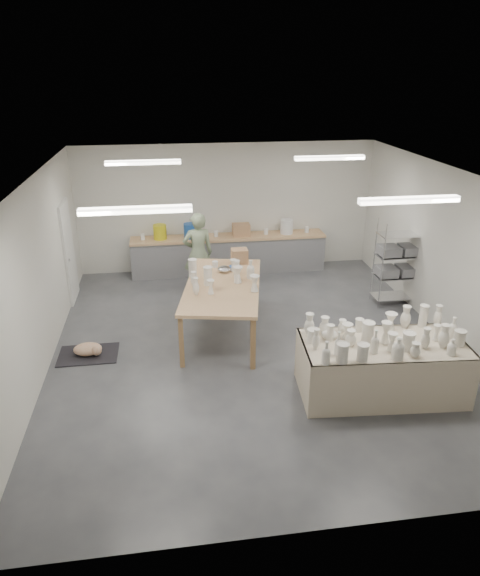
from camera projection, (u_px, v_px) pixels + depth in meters
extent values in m
plane|color=#424449|center=(255.00, 346.00, 9.14)|extent=(8.00, 8.00, 0.00)
cube|color=white|center=(257.00, 178.00, 7.95)|extent=(7.00, 8.00, 0.02)
cube|color=silver|center=(227.00, 208.00, 12.18)|extent=(7.00, 0.02, 3.00)
cube|color=silver|center=(328.00, 416.00, 4.91)|extent=(7.00, 0.02, 3.00)
cube|color=silver|center=(37.00, 279.00, 8.08)|extent=(0.02, 8.00, 3.00)
cube|color=silver|center=(452.00, 257.00, 9.01)|extent=(0.02, 8.00, 3.00)
cube|color=white|center=(69.00, 252.00, 10.62)|extent=(0.05, 0.90, 2.10)
cube|color=white|center=(136.00, 210.00, 6.37)|extent=(1.40, 0.12, 0.08)
cube|color=white|center=(409.00, 200.00, 6.85)|extent=(1.40, 0.12, 0.08)
cube|color=white|center=(143.00, 162.00, 9.55)|extent=(1.40, 0.12, 0.08)
cube|color=white|center=(330.00, 158.00, 10.03)|extent=(1.40, 0.12, 0.08)
cube|color=tan|center=(229.00, 237.00, 12.14)|extent=(4.60, 0.60, 0.06)
cube|color=slate|center=(229.00, 255.00, 12.32)|extent=(4.60, 0.55, 0.84)
cylinder|color=gold|center=(160.00, 232.00, 11.84)|extent=(0.30, 0.30, 0.34)
cylinder|color=#1E50A4|center=(190.00, 231.00, 11.94)|extent=(0.30, 0.30, 0.34)
cylinder|color=white|center=(287.00, 227.00, 12.24)|extent=(0.30, 0.30, 0.34)
cube|color=#AA7C52|center=(241.00, 230.00, 12.11)|extent=(0.40, 0.30, 0.28)
cylinder|color=white|center=(143.00, 237.00, 11.83)|extent=(0.10, 0.10, 0.14)
cylinder|color=white|center=(216.00, 234.00, 12.06)|extent=(0.10, 0.10, 0.14)
cylinder|color=white|center=(266.00, 231.00, 12.22)|extent=(0.10, 0.10, 0.14)
cylinder|color=white|center=(307.00, 230.00, 12.35)|extent=(0.10, 0.10, 0.14)
cylinder|color=silver|center=(382.00, 267.00, 10.23)|extent=(0.02, 0.02, 1.80)
cylinder|color=silver|center=(422.00, 265.00, 10.34)|extent=(0.02, 0.02, 1.80)
cylinder|color=silver|center=(374.00, 260.00, 10.63)|extent=(0.02, 0.02, 1.80)
cylinder|color=silver|center=(412.00, 258.00, 10.74)|extent=(0.02, 0.02, 1.80)
cube|color=silver|center=(393.00, 296.00, 10.78)|extent=(0.88, 0.48, 0.02)
cube|color=silver|center=(396.00, 276.00, 10.60)|extent=(0.88, 0.48, 0.02)
cube|color=silver|center=(399.00, 256.00, 10.42)|extent=(0.88, 0.48, 0.02)
cube|color=silver|center=(401.00, 234.00, 10.24)|extent=(0.88, 0.48, 0.02)
cube|color=slate|center=(386.00, 271.00, 10.52)|extent=(0.38, 0.42, 0.18)
cube|color=slate|center=(407.00, 270.00, 10.58)|extent=(0.38, 0.42, 0.18)
cube|color=slate|center=(389.00, 250.00, 10.34)|extent=(0.38, 0.42, 0.18)
cube|color=slate|center=(410.00, 249.00, 10.40)|extent=(0.38, 0.42, 0.18)
cube|color=olive|center=(381.00, 371.00, 7.70)|extent=(2.22, 1.14, 0.75)
cube|color=beige|center=(385.00, 344.00, 7.52)|extent=(2.50, 1.32, 0.03)
cube|color=beige|center=(397.00, 389.00, 7.18)|extent=(2.41, 0.21, 0.85)
cube|color=beige|center=(368.00, 350.00, 8.18)|extent=(2.41, 0.21, 0.85)
cube|color=tan|center=(223.00, 285.00, 9.25)|extent=(1.79, 2.82, 0.06)
cube|color=olive|center=(196.00, 345.00, 8.24)|extent=(0.08, 0.08, 0.92)
cube|color=olive|center=(267.00, 340.00, 8.40)|extent=(0.08, 0.08, 0.92)
cube|color=olive|center=(188.00, 286.00, 10.49)|extent=(0.08, 0.08, 0.92)
cube|color=olive|center=(244.00, 282.00, 10.65)|extent=(0.08, 0.08, 0.92)
ellipsoid|color=silver|center=(224.00, 269.00, 9.78)|extent=(0.26, 0.26, 0.12)
cylinder|color=#1E50A4|center=(235.00, 267.00, 9.97)|extent=(0.26, 0.26, 0.03)
cylinder|color=white|center=(215.00, 264.00, 9.99)|extent=(0.11, 0.11, 0.12)
cube|color=#AA7C52|center=(239.00, 256.00, 10.19)|extent=(0.32, 0.26, 0.28)
cube|color=black|center=(88.00, 354.00, 8.85)|extent=(1.00, 0.70, 0.02)
ellipsoid|color=white|center=(88.00, 349.00, 8.81)|extent=(0.52, 0.39, 0.20)
sphere|color=white|center=(97.00, 350.00, 8.72)|extent=(0.17, 0.17, 0.17)
imported|color=gray|center=(198.00, 253.00, 11.02)|extent=(0.70, 0.50, 1.79)
cylinder|color=red|center=(198.00, 273.00, 11.48)|extent=(0.49, 0.49, 0.04)
cylinder|color=silver|center=(204.00, 279.00, 11.62)|extent=(0.02, 0.02, 0.32)
cylinder|color=silver|center=(193.00, 279.00, 11.62)|extent=(0.02, 0.02, 0.32)
cylinder|color=silver|center=(198.00, 283.00, 11.41)|extent=(0.02, 0.02, 0.32)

